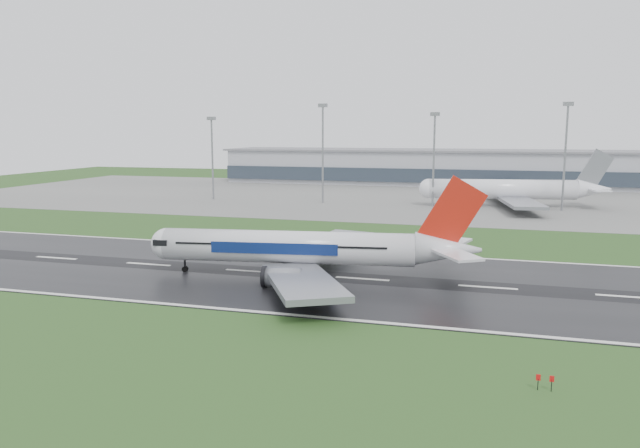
% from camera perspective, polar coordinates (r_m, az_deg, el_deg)
% --- Properties ---
extents(ground, '(520.00, 520.00, 0.00)m').
position_cam_1_polar(ground, '(97.59, 15.68, -5.87)').
color(ground, '#224519').
rests_on(ground, ground).
extents(runway, '(400.00, 45.00, 0.10)m').
position_cam_1_polar(runway, '(97.58, 15.69, -5.85)').
color(runway, black).
rests_on(runway, ground).
extents(apron, '(400.00, 130.00, 0.08)m').
position_cam_1_polar(apron, '(220.85, 15.87, 2.23)').
color(apron, slate).
rests_on(apron, ground).
extents(terminal, '(240.00, 36.00, 15.00)m').
position_cam_1_polar(terminal, '(280.02, 15.96, 5.09)').
color(terminal, '#9799A2').
rests_on(terminal, ground).
extents(main_airliner, '(62.37, 60.11, 16.43)m').
position_cam_1_polar(main_airliner, '(99.46, -0.89, -0.37)').
color(main_airliner, silver).
rests_on(main_airliner, runway).
extents(parked_airliner, '(69.58, 66.11, 17.91)m').
position_cam_1_polar(parked_airliner, '(202.01, 17.68, 4.12)').
color(parked_airliner, white).
rests_on(parked_airliner, apron).
extents(floodmast_0, '(0.64, 0.64, 27.98)m').
position_cam_1_polar(floodmast_0, '(216.65, -10.21, 6.01)').
color(floodmast_0, gray).
rests_on(floodmast_0, ground).
extents(floodmast_1, '(0.64, 0.64, 32.01)m').
position_cam_1_polar(floodmast_1, '(202.10, 0.26, 6.52)').
color(floodmast_1, gray).
rests_on(floodmast_1, ground).
extents(floodmast_2, '(0.64, 0.64, 28.90)m').
position_cam_1_polar(floodmast_2, '(195.54, 10.77, 5.83)').
color(floodmast_2, gray).
rests_on(floodmast_2, ground).
extents(floodmast_3, '(0.64, 0.64, 31.60)m').
position_cam_1_polar(floodmast_3, '(195.91, 22.29, 5.73)').
color(floodmast_3, gray).
rests_on(floodmast_3, ground).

